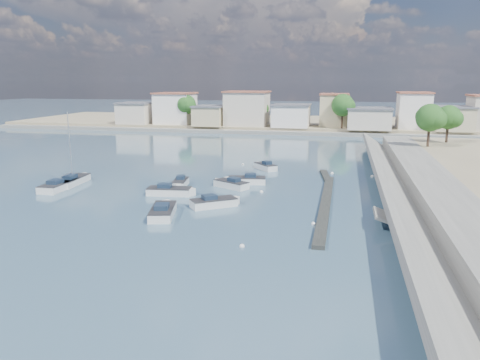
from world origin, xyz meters
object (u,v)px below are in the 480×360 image
(motorboat_b, at_px, (216,203))
(motorboat_h, at_px, (172,192))
(motorboat_a, at_px, (163,211))
(motorboat_e, at_px, (60,186))
(motorboat_f, at_px, (265,167))
(motorboat_g, at_px, (180,184))
(motorboat_d, at_px, (245,181))
(motorboat_c, at_px, (230,184))
(sailboat, at_px, (74,180))

(motorboat_b, bearing_deg, motorboat_h, 149.74)
(motorboat_a, distance_m, motorboat_e, 17.54)
(motorboat_a, bearing_deg, motorboat_f, 77.39)
(motorboat_g, bearing_deg, motorboat_d, 25.73)
(motorboat_a, bearing_deg, motorboat_g, 102.02)
(motorboat_b, xyz_separation_m, motorboat_g, (-6.53, 7.52, 0.00))
(motorboat_d, bearing_deg, motorboat_b, -93.33)
(motorboat_d, bearing_deg, motorboat_c, -117.58)
(motorboat_c, bearing_deg, motorboat_g, -170.38)
(motorboat_b, relative_size, motorboat_f, 1.19)
(motorboat_a, relative_size, sailboat, 0.66)
(motorboat_b, bearing_deg, sailboat, 162.35)
(motorboat_d, bearing_deg, motorboat_f, 85.07)
(motorboat_a, distance_m, motorboat_b, 5.73)
(motorboat_b, relative_size, motorboat_c, 1.03)
(motorboat_c, distance_m, motorboat_f, 12.37)
(motorboat_e, height_order, motorboat_g, same)
(sailboat, bearing_deg, motorboat_e, -91.13)
(sailboat, bearing_deg, motorboat_d, 12.81)
(sailboat, bearing_deg, motorboat_h, -11.36)
(motorboat_b, distance_m, motorboat_f, 20.76)
(motorboat_c, bearing_deg, motorboat_b, -85.67)
(motorboat_a, relative_size, motorboat_b, 1.24)
(motorboat_a, relative_size, motorboat_e, 0.98)
(sailboat, bearing_deg, motorboat_g, 5.18)
(motorboat_a, xyz_separation_m, motorboat_h, (-2.03, 7.60, -0.00))
(motorboat_a, height_order, motorboat_f, same)
(motorboat_d, xyz_separation_m, motorboat_e, (-20.54, -7.50, 0.00))
(motorboat_a, height_order, motorboat_g, same)
(motorboat_a, height_order, sailboat, sailboat)
(sailboat, bearing_deg, motorboat_a, -33.28)
(motorboat_f, bearing_deg, sailboat, -146.00)
(motorboat_d, bearing_deg, motorboat_g, -154.27)
(motorboat_h, xyz_separation_m, sailboat, (-13.76, 2.76, 0.04))
(motorboat_h, bearing_deg, motorboat_f, 66.20)
(motorboat_f, bearing_deg, motorboat_d, -94.93)
(motorboat_b, height_order, motorboat_d, same)
(motorboat_h, relative_size, sailboat, 0.61)
(motorboat_b, xyz_separation_m, sailboat, (-19.85, 6.32, 0.04))
(motorboat_c, height_order, motorboat_f, same)
(motorboat_a, xyz_separation_m, motorboat_g, (-2.46, 11.57, 0.00))
(motorboat_a, bearing_deg, sailboat, 146.72)
(motorboat_c, bearing_deg, motorboat_f, 80.12)
(motorboat_h, bearing_deg, motorboat_e, -179.70)
(motorboat_d, xyz_separation_m, sailboat, (-20.49, -4.66, 0.04))
(motorboat_h, distance_m, sailboat, 14.04)
(motorboat_a, bearing_deg, motorboat_d, 72.63)
(motorboat_f, height_order, motorboat_h, same)
(motorboat_g, bearing_deg, motorboat_h, -83.72)
(motorboat_h, bearing_deg, motorboat_a, -75.06)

